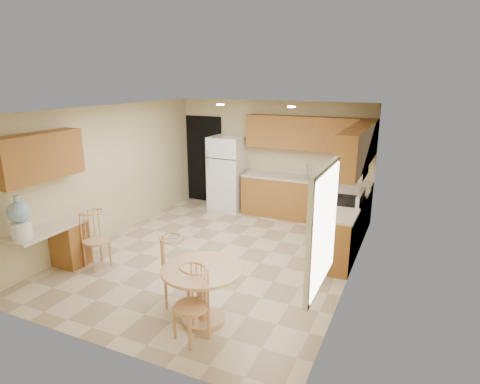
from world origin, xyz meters
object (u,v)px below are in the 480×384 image
at_px(dining_table, 203,287).
at_px(chair_desk, 91,236).
at_px(water_crock, 20,219).
at_px(chair_table_a, 172,266).
at_px(refrigerator, 228,173).
at_px(stove, 342,224).
at_px(chair_table_b, 187,301).

height_order(dining_table, chair_desk, chair_desk).
relative_size(chair_desk, water_crock, 1.48).
bearing_deg(chair_table_a, refrigerator, 160.82).
bearing_deg(chair_table_a, stove, 114.02).
xyz_separation_m(refrigerator, dining_table, (1.73, -4.24, -0.36)).
relative_size(chair_table_a, water_crock, 1.51).
bearing_deg(chair_desk, dining_table, 94.10).
distance_m(chair_desk, water_crock, 1.06).
bearing_deg(stove, water_crock, -139.94).
bearing_deg(dining_table, chair_table_a, 163.89).
bearing_deg(chair_table_b, dining_table, -63.46).
height_order(stove, chair_desk, stove).
relative_size(stove, water_crock, 1.73).
bearing_deg(chair_desk, refrigerator, -171.89).
bearing_deg(refrigerator, stove, -22.99).
height_order(stove, chair_table_b, stove).
bearing_deg(chair_desk, chair_table_b, 84.62).
xyz_separation_m(stove, chair_desk, (-3.47, -2.47, 0.10)).
distance_m(refrigerator, chair_table_b, 5.02).
height_order(refrigerator, stove, refrigerator).
height_order(chair_desk, water_crock, water_crock).
relative_size(refrigerator, dining_table, 1.69).
height_order(dining_table, water_crock, water_crock).
bearing_deg(chair_table_a, chair_desk, -137.68).
distance_m(stove, chair_table_a, 3.33).
height_order(refrigerator, dining_table, refrigerator).
height_order(chair_table_a, chair_desk, chair_table_a).
bearing_deg(chair_table_a, chair_table_b, 9.33).
bearing_deg(water_crock, chair_desk, 61.57).
bearing_deg(refrigerator, dining_table, -67.78).
distance_m(dining_table, chair_desk, 2.40).
distance_m(stove, water_crock, 5.16).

